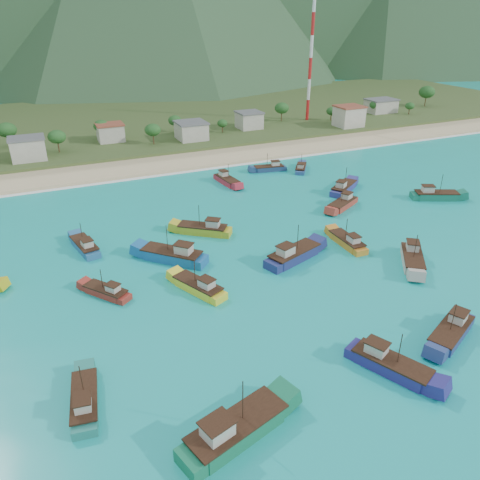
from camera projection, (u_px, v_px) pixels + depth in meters
name	position (u px, v px, depth m)	size (l,w,h in m)	color
ground	(249.00, 314.00, 70.70)	(600.00, 600.00, 0.00)	#0D968F
beach	(134.00, 168.00, 135.30)	(400.00, 18.00, 1.20)	beige
land	(100.00, 125.00, 185.18)	(400.00, 110.00, 2.40)	#385123
surf_line	(142.00, 177.00, 127.53)	(400.00, 2.50, 0.08)	white
village	(141.00, 132.00, 154.23)	(221.90, 28.57, 7.28)	beige
vegetation	(124.00, 130.00, 154.43)	(278.05, 25.53, 9.19)	#235623
radio_tower	(311.00, 58.00, 175.63)	(1.20, 1.20, 46.28)	red
boat_0	(107.00, 292.00, 75.08)	(7.13, 8.24, 5.00)	maroon
boat_1	(227.00, 181.00, 122.99)	(4.03, 10.29, 5.92)	#B12635
boat_3	(293.00, 255.00, 85.46)	(12.67, 7.41, 7.19)	navy
boat_4	(390.00, 365.00, 59.37)	(7.68, 11.41, 6.54)	navy
boat_5	(199.00, 287.00, 76.07)	(6.94, 10.44, 5.98)	yellow
boat_6	(343.00, 204.00, 108.20)	(10.35, 7.42, 5.99)	#AA3729
boat_9	(85.00, 247.00, 89.14)	(4.77, 10.13, 5.76)	#245D90
boat_10	(344.00, 188.00, 117.62)	(10.83, 8.77, 6.44)	navy
boat_13	(236.00, 431.00, 49.92)	(13.63, 7.42, 7.73)	#126E49
boat_16	(347.00, 242.00, 90.90)	(3.00, 9.73, 5.73)	orange
boat_17	(451.00, 333.00, 65.39)	(11.11, 7.40, 6.36)	navy
boat_20	(435.00, 196.00, 112.83)	(11.61, 7.75, 6.65)	#136751
boat_21	(85.00, 402.00, 54.08)	(4.16, 9.96, 5.71)	#21776C
boat_22	(301.00, 169.00, 132.73)	(7.06, 8.46, 5.07)	#2B4982
boat_24	(412.00, 259.00, 84.36)	(9.25, 10.83, 6.54)	#B0A99E
boat_25	(173.00, 256.00, 85.20)	(11.43, 11.40, 7.36)	#185C9D
boat_30	(204.00, 230.00, 95.60)	(10.79, 9.26, 6.53)	gold
boat_32	(269.00, 169.00, 132.54)	(9.63, 4.39, 5.49)	navy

